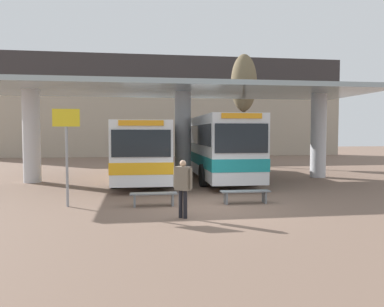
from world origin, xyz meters
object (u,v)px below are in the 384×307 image
object	(u,v)px
transit_bus_left_bay	(143,147)
transit_bus_center_bay	(213,144)
info_sign_platform	(66,138)
pedestrian_waiting	(183,183)
waiting_bench_near_pillar	(154,196)
waiting_bench_mid_platform	(245,194)
poplar_tree_behind_left	(244,84)

from	to	relation	value
transit_bus_left_bay	transit_bus_center_bay	size ratio (longest dim) A/B	0.97
info_sign_platform	pedestrian_waiting	size ratio (longest dim) A/B	1.93
transit_bus_left_bay	waiting_bench_near_pillar	world-z (taller)	transit_bus_left_bay
waiting_bench_mid_platform	info_sign_platform	bearing A→B (deg)	176.93
pedestrian_waiting	transit_bus_center_bay	bearing A→B (deg)	111.98
poplar_tree_behind_left	pedestrian_waiting	bearing A→B (deg)	-111.78
poplar_tree_behind_left	transit_bus_center_bay	bearing A→B (deg)	-118.96
transit_bus_left_bay	waiting_bench_mid_platform	xyz separation A→B (m)	(3.53, -8.04, -1.38)
waiting_bench_near_pillar	waiting_bench_mid_platform	world-z (taller)	same
info_sign_platform	poplar_tree_behind_left	distance (m)	18.21
pedestrian_waiting	info_sign_platform	bearing A→B (deg)	-173.11
waiting_bench_near_pillar	pedestrian_waiting	size ratio (longest dim) A/B	0.94
waiting_bench_mid_platform	poplar_tree_behind_left	xyz separation A→B (m)	(4.20, 14.78, 5.85)
transit_bus_center_bay	waiting_bench_near_pillar	xyz separation A→B (m)	(-3.76, -8.07, -1.54)
waiting_bench_near_pillar	waiting_bench_mid_platform	distance (m)	3.27
transit_bus_left_bay	waiting_bench_near_pillar	size ratio (longest dim) A/B	7.31
transit_bus_left_bay	info_sign_platform	size ratio (longest dim) A/B	3.56
pedestrian_waiting	poplar_tree_behind_left	size ratio (longest dim) A/B	0.21
waiting_bench_near_pillar	waiting_bench_mid_platform	bearing A→B (deg)	0.00
info_sign_platform	transit_bus_left_bay	bearing A→B (deg)	70.82
poplar_tree_behind_left	waiting_bench_near_pillar	bearing A→B (deg)	-116.81
transit_bus_left_bay	info_sign_platform	xyz separation A→B (m)	(-2.68, -7.70, 0.64)
transit_bus_left_bay	info_sign_platform	distance (m)	8.18
transit_bus_left_bay	pedestrian_waiting	bearing A→B (deg)	97.24
transit_bus_left_bay	poplar_tree_behind_left	xyz separation A→B (m)	(7.72, 6.75, 4.47)
info_sign_platform	waiting_bench_mid_platform	bearing A→B (deg)	-3.07
waiting_bench_near_pillar	info_sign_platform	size ratio (longest dim) A/B	0.49
transit_bus_left_bay	poplar_tree_behind_left	distance (m)	11.19
transit_bus_center_bay	waiting_bench_mid_platform	xyz separation A→B (m)	(-0.48, -8.07, -1.54)
waiting_bench_mid_platform	poplar_tree_behind_left	world-z (taller)	poplar_tree_behind_left
info_sign_platform	pedestrian_waiting	xyz separation A→B (m)	(3.71, -2.29, -1.31)
waiting_bench_mid_platform	transit_bus_center_bay	bearing A→B (deg)	86.58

